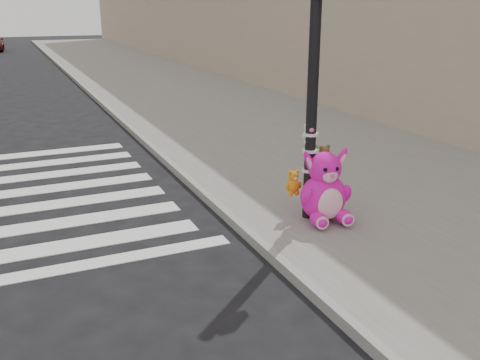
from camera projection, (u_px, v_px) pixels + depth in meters
name	position (u px, v px, depth m)	size (l,w,h in m)	color
ground	(182.00, 324.00, 5.70)	(120.00, 120.00, 0.00)	black
sidewalk_near	(237.00, 114.00, 16.29)	(7.00, 80.00, 0.14)	slate
curb_edge	(125.00, 124.00, 14.97)	(0.12, 80.00, 0.15)	gray
signal_pole	(312.00, 110.00, 7.72)	(0.69, 0.49, 4.00)	black
pink_bunny	(325.00, 191.00, 7.96)	(0.80, 0.90, 1.12)	#F914B8
red_teddy	(335.00, 195.00, 8.90)	(0.12, 0.08, 0.18)	red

